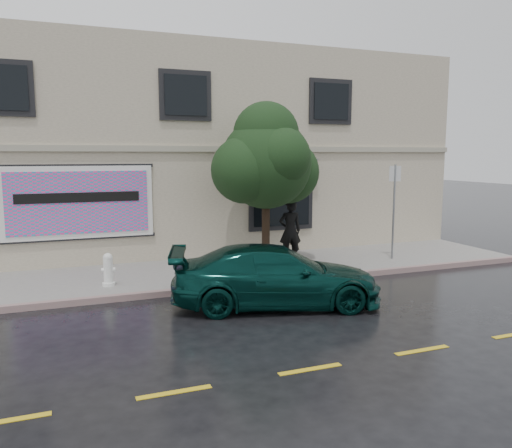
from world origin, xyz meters
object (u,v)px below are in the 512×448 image
object	(u,v)px
car	(276,276)
street_tree	(266,164)
fire_hydrant	(108,270)
pedestrian	(290,231)

from	to	relation	value
car	street_tree	distance (m)	4.13
car	fire_hydrant	distance (m)	4.33
street_tree	pedestrian	bearing A→B (deg)	24.73
car	street_tree	world-z (taller)	street_tree
pedestrian	street_tree	size ratio (longest dim) A/B	0.44
car	pedestrian	size ratio (longest dim) A/B	2.48
car	pedestrian	distance (m)	4.14
pedestrian	fire_hydrant	bearing A→B (deg)	18.99
car	fire_hydrant	world-z (taller)	car
pedestrian	street_tree	xyz separation A→B (m)	(-0.99, -0.46, 2.06)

